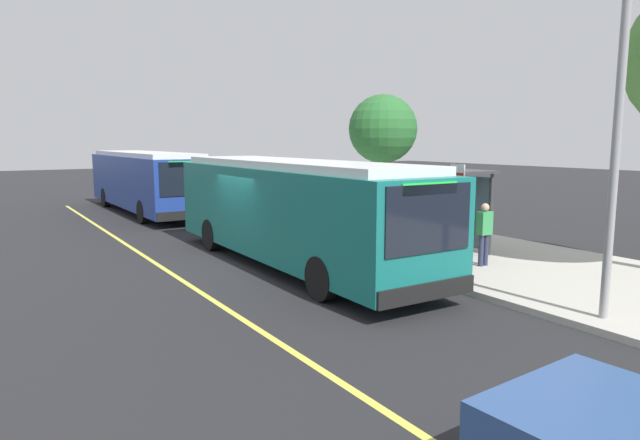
% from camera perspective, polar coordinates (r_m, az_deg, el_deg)
% --- Properties ---
extents(ground_plane, '(120.00, 120.00, 0.00)m').
position_cam_1_polar(ground_plane, '(16.03, -7.80, -4.40)').
color(ground_plane, '#232326').
extents(sidewalk_curb, '(44.00, 6.40, 0.15)m').
position_cam_1_polar(sidewalk_curb, '(19.26, 8.63, -2.07)').
color(sidewalk_curb, '#B7B2A8').
rests_on(sidewalk_curb, ground_plane).
extents(lane_stripe_center, '(36.00, 0.14, 0.01)m').
position_cam_1_polar(lane_stripe_center, '(15.27, -15.34, -5.25)').
color(lane_stripe_center, '#E0D64C').
rests_on(lane_stripe_center, ground_plane).
extents(transit_bus_main, '(11.02, 2.71, 2.95)m').
position_cam_1_polar(transit_bus_main, '(15.30, -2.85, 1.20)').
color(transit_bus_main, '#146B66').
rests_on(transit_bus_main, ground_plane).
extents(transit_bus_second, '(11.83, 2.68, 2.95)m').
position_cam_1_polar(transit_bus_second, '(28.15, -17.65, 4.02)').
color(transit_bus_second, navy).
rests_on(transit_bus_second, ground_plane).
extents(bus_shelter, '(2.90, 1.60, 2.48)m').
position_cam_1_polar(bus_shelter, '(17.38, 12.56, 2.85)').
color(bus_shelter, '#333338').
rests_on(bus_shelter, sidewalk_curb).
extents(waiting_bench, '(1.60, 0.48, 0.95)m').
position_cam_1_polar(waiting_bench, '(17.10, 13.22, -1.60)').
color(waiting_bench, brown).
rests_on(waiting_bench, sidewalk_curb).
extents(route_sign_post, '(0.44, 0.08, 2.80)m').
position_cam_1_polar(route_sign_post, '(13.60, 13.99, 1.53)').
color(route_sign_post, '#333338').
rests_on(route_sign_post, sidewalk_curb).
extents(pedestrian_commuter, '(0.24, 0.40, 1.69)m').
position_cam_1_polar(pedestrian_commuter, '(15.31, 16.66, -1.02)').
color(pedestrian_commuter, '#282D47').
rests_on(pedestrian_commuter, sidewalk_curb).
extents(street_tree_near_shelter, '(2.81, 2.81, 5.22)m').
position_cam_1_polar(street_tree_near_shelter, '(22.99, 6.53, 9.26)').
color(street_tree_near_shelter, brown).
rests_on(street_tree_near_shelter, sidewalk_curb).
extents(utility_pole, '(0.16, 0.16, 6.40)m').
position_cam_1_polar(utility_pole, '(11.42, 28.33, 6.59)').
color(utility_pole, gray).
rests_on(utility_pole, sidewalk_curb).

